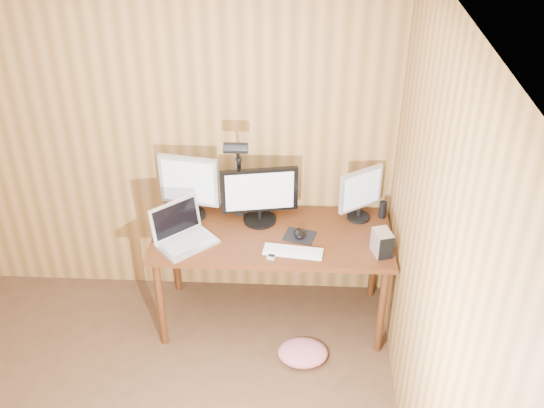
# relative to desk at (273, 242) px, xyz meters

# --- Properties ---
(room_shell) EXTENTS (4.00, 4.00, 4.00)m
(room_shell) POSITION_rel_desk_xyz_m (-0.93, -1.70, 0.62)
(room_shell) COLOR #4D321D
(room_shell) RESTS_ON ground
(desk) EXTENTS (1.60, 0.70, 0.75)m
(desk) POSITION_rel_desk_xyz_m (0.00, 0.00, 0.00)
(desk) COLOR #49220F
(desk) RESTS_ON floor
(monitor_center) EXTENTS (0.52, 0.23, 0.41)m
(monitor_center) POSITION_rel_desk_xyz_m (-0.09, 0.08, 0.33)
(monitor_center) COLOR black
(monitor_center) RESTS_ON desk
(monitor_left) EXTENTS (0.41, 0.20, 0.46)m
(monitor_left) POSITION_rel_desk_xyz_m (-0.57, 0.12, 0.37)
(monitor_left) COLOR black
(monitor_left) RESTS_ON desk
(monitor_right) EXTENTS (0.30, 0.21, 0.38)m
(monitor_right) POSITION_rel_desk_xyz_m (0.59, 0.15, 0.33)
(monitor_right) COLOR black
(monitor_right) RESTS_ON desk
(laptop) EXTENTS (0.46, 0.45, 0.26)m
(laptop) POSITION_rel_desk_xyz_m (-0.59, -0.18, 0.19)
(laptop) COLOR silver
(laptop) RESTS_ON desk
(keyboard) EXTENTS (0.39, 0.16, 0.02)m
(keyboard) POSITION_rel_desk_xyz_m (0.14, -0.27, 0.13)
(keyboard) COLOR white
(keyboard) RESTS_ON desk
(mousepad) EXTENTS (0.24, 0.21, 0.00)m
(mousepad) POSITION_rel_desk_xyz_m (0.18, -0.09, 0.12)
(mousepad) COLOR black
(mousepad) RESTS_ON desk
(mouse) EXTENTS (0.09, 0.12, 0.04)m
(mouse) POSITION_rel_desk_xyz_m (0.18, -0.09, 0.15)
(mouse) COLOR black
(mouse) RESTS_ON mousepad
(hard_drive) EXTENTS (0.14, 0.17, 0.16)m
(hard_drive) POSITION_rel_desk_xyz_m (0.71, -0.25, 0.20)
(hard_drive) COLOR silver
(hard_drive) RESTS_ON desk
(phone) EXTENTS (0.07, 0.11, 0.01)m
(phone) POSITION_rel_desk_xyz_m (0.01, -0.31, 0.13)
(phone) COLOR silver
(phone) RESTS_ON desk
(speaker) EXTENTS (0.05, 0.05, 0.12)m
(speaker) POSITION_rel_desk_xyz_m (0.75, 0.17, 0.18)
(speaker) COLOR black
(speaker) RESTS_ON desk
(desk_lamp) EXTENTS (0.15, 0.22, 0.68)m
(desk_lamp) POSITION_rel_desk_xyz_m (-0.24, 0.08, 0.54)
(desk_lamp) COLOR black
(desk_lamp) RESTS_ON desk
(fabric_pile) EXTENTS (0.37, 0.32, 0.11)m
(fabric_pile) POSITION_rel_desk_xyz_m (0.23, -0.47, -0.57)
(fabric_pile) COLOR #C45F70
(fabric_pile) RESTS_ON floor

